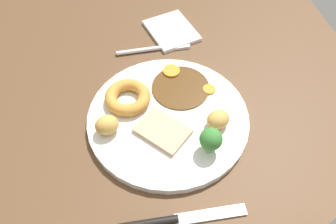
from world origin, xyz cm
name	(u,v)px	position (x,y,z in cm)	size (l,w,h in cm)	color
dining_table	(159,125)	(0.00, 0.00, 1.80)	(120.00, 84.00, 3.60)	brown
dinner_plate	(168,118)	(0.70, 1.55, 4.30)	(27.76, 27.76, 1.40)	white
gravy_pool	(181,87)	(-5.04, 5.08, 5.15)	(10.55, 10.55, 0.30)	#563819
meat_slice_main	(161,131)	(3.89, -0.22, 5.40)	(8.27, 5.88, 0.80)	tan
yorkshire_pudding	(128,97)	(-3.86, -4.74, 6.08)	(8.07, 8.07, 2.15)	#C68938
roast_potato_left	(218,119)	(4.28, 9.25, 6.54)	(3.95, 3.34, 3.07)	tan
roast_potato_right	(107,125)	(1.83, -8.81, 6.67)	(3.88, 3.29, 3.33)	tan
carrot_coin_front	(209,89)	(-3.49, 10.04, 5.20)	(2.31, 2.31, 0.40)	orange
carrot_coin_back	(171,71)	(-9.18, 4.23, 5.34)	(3.19, 3.19, 0.69)	orange
broccoli_floret	(211,140)	(8.55, 6.67, 7.69)	(3.64, 3.64, 4.64)	#8CB766
fork	(156,48)	(-17.55, 2.71, 3.99)	(2.03, 15.26, 0.90)	silver
knife	(172,220)	(18.31, -1.53, 4.05)	(2.29, 18.55, 1.20)	black
folded_napkin	(171,31)	(-22.46, 7.06, 4.00)	(11.00, 9.00, 0.80)	white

